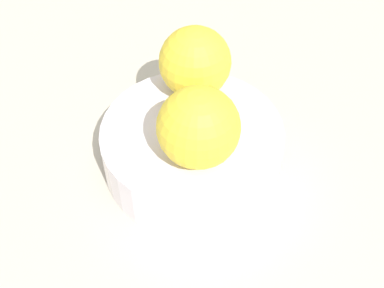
{
  "coord_description": "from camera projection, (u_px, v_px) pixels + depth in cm",
  "views": [
    {
      "loc": [
        30.38,
        1.59,
        36.98
      ],
      "look_at": [
        0.0,
        0.0,
        2.86
      ],
      "focal_mm": 46.39,
      "sensor_mm": 36.0,
      "label": 1
    }
  ],
  "objects": [
    {
      "name": "orange_in_bowl_0",
      "position": [
        198.0,
        127.0,
        0.4
      ],
      "size": [
        6.88,
        6.88,
        6.88
      ],
      "primitive_type": "sphere",
      "color": "yellow",
      "rests_on": "fruit_bowl"
    },
    {
      "name": "ground_plane",
      "position": [
        192.0,
        170.0,
        0.49
      ],
      "size": [
        110.0,
        110.0,
        2.0
      ],
      "primitive_type": "cube",
      "color": "#BCB29E"
    },
    {
      "name": "fruit_bowl",
      "position": [
        192.0,
        148.0,
        0.46
      ],
      "size": [
        16.57,
        16.57,
        4.76
      ],
      "color": "silver",
      "rests_on": "ground_plane"
    },
    {
      "name": "orange_in_bowl_1",
      "position": [
        196.0,
        62.0,
        0.45
      ],
      "size": [
        6.71,
        6.71,
        6.71
      ],
      "primitive_type": "sphere",
      "color": "yellow",
      "rests_on": "fruit_bowl"
    }
  ]
}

